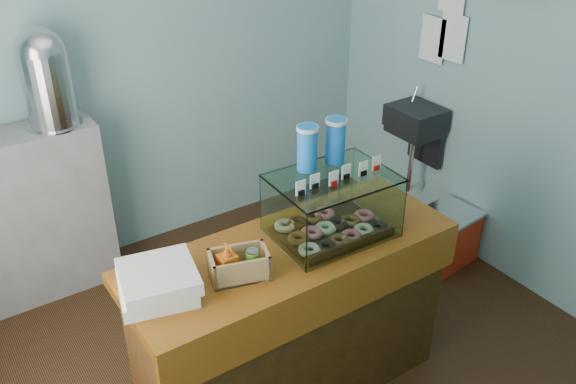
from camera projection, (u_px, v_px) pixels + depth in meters
ground at (266, 356)px, 3.46m from camera, size 3.50×3.50×0.00m
room_shell at (263, 63)px, 2.63m from camera, size 3.54×3.04×2.82m
counter at (291, 320)px, 3.05m from camera, size 1.60×0.60×0.90m
back_shelf at (23, 219)px, 3.70m from camera, size 1.00×0.32×1.10m
display_case at (329, 202)px, 2.87m from camera, size 0.57×0.43×0.52m
condiment_crate at (238, 264)px, 2.61m from camera, size 0.28×0.22×0.18m
pastry_boxes at (158, 282)px, 2.51m from camera, size 0.37×0.38×0.12m
coffee_urn at (45, 76)px, 3.41m from camera, size 0.31×0.31×0.57m
red_cooler at (444, 237)px, 4.17m from camera, size 0.46×0.37×0.38m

